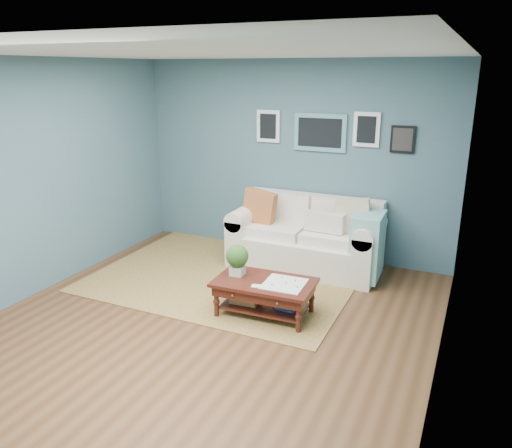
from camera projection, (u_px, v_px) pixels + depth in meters
The scene contains 4 objects.
room_shell at pixel (205, 199), 4.82m from camera, with size 5.00×5.02×2.70m.
area_rug at pixel (227, 275), 6.47m from camera, with size 3.23×2.58×0.01m, color brown.
loveseat at pixel (312, 238), 6.62m from camera, with size 2.01×0.91×1.03m.
coffee_table at pixel (260, 286), 5.37m from camera, with size 1.09×0.67×0.74m.
Camera 1 is at (2.41, -3.98, 2.57)m, focal length 35.00 mm.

